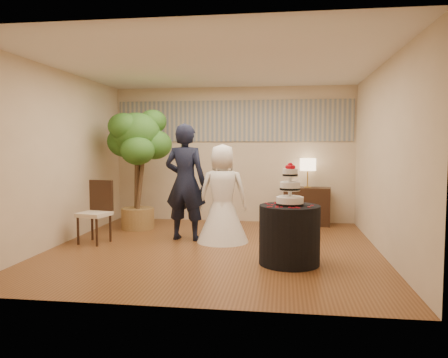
# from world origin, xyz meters

# --- Properties ---
(floor) EXTENTS (5.00, 5.00, 0.00)m
(floor) POSITION_xyz_m (0.00, 0.00, 0.00)
(floor) COLOR brown
(floor) RESTS_ON ground
(ceiling) EXTENTS (5.00, 5.00, 0.00)m
(ceiling) POSITION_xyz_m (0.00, 0.00, 2.80)
(ceiling) COLOR white
(ceiling) RESTS_ON wall_back
(wall_back) EXTENTS (5.00, 0.06, 2.80)m
(wall_back) POSITION_xyz_m (0.00, 2.50, 1.40)
(wall_back) COLOR beige
(wall_back) RESTS_ON ground
(wall_front) EXTENTS (5.00, 0.06, 2.80)m
(wall_front) POSITION_xyz_m (0.00, -2.50, 1.40)
(wall_front) COLOR beige
(wall_front) RESTS_ON ground
(wall_left) EXTENTS (0.06, 5.00, 2.80)m
(wall_left) POSITION_xyz_m (-2.50, 0.00, 1.40)
(wall_left) COLOR beige
(wall_left) RESTS_ON ground
(wall_right) EXTENTS (0.06, 5.00, 2.80)m
(wall_right) POSITION_xyz_m (2.50, 0.00, 1.40)
(wall_right) COLOR beige
(wall_right) RESTS_ON ground
(mural_border) EXTENTS (4.90, 0.02, 0.85)m
(mural_border) POSITION_xyz_m (0.00, 2.48, 2.10)
(mural_border) COLOR gray
(mural_border) RESTS_ON wall_back
(groom) EXTENTS (0.77, 0.55, 1.95)m
(groom) POSITION_xyz_m (-0.58, 0.55, 0.98)
(groom) COLOR black
(groom) RESTS_ON floor
(bride) EXTENTS (0.92, 0.92, 1.62)m
(bride) POSITION_xyz_m (0.07, 0.48, 0.81)
(bride) COLOR white
(bride) RESTS_ON floor
(cake_table) EXTENTS (0.93, 0.93, 0.80)m
(cake_table) POSITION_xyz_m (1.15, -0.74, 0.40)
(cake_table) COLOR black
(cake_table) RESTS_ON floor
(wedding_cake) EXTENTS (0.37, 0.37, 0.57)m
(wedding_cake) POSITION_xyz_m (1.15, -0.74, 1.08)
(wedding_cake) COLOR white
(wedding_cake) RESTS_ON cake_table
(console) EXTENTS (0.95, 0.51, 0.76)m
(console) POSITION_xyz_m (1.53, 2.24, 0.38)
(console) COLOR black
(console) RESTS_ON floor
(table_lamp) EXTENTS (0.30, 0.30, 0.58)m
(table_lamp) POSITION_xyz_m (1.53, 2.24, 1.05)
(table_lamp) COLOR beige
(table_lamp) RESTS_ON console
(ficus_tree) EXTENTS (1.50, 1.50, 2.33)m
(ficus_tree) POSITION_xyz_m (-1.70, 1.37, 1.17)
(ficus_tree) COLOR #316520
(ficus_tree) RESTS_ON floor
(side_chair) EXTENTS (0.56, 0.58, 1.02)m
(side_chair) POSITION_xyz_m (-1.99, 0.09, 0.51)
(side_chair) COLOR black
(side_chair) RESTS_ON floor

